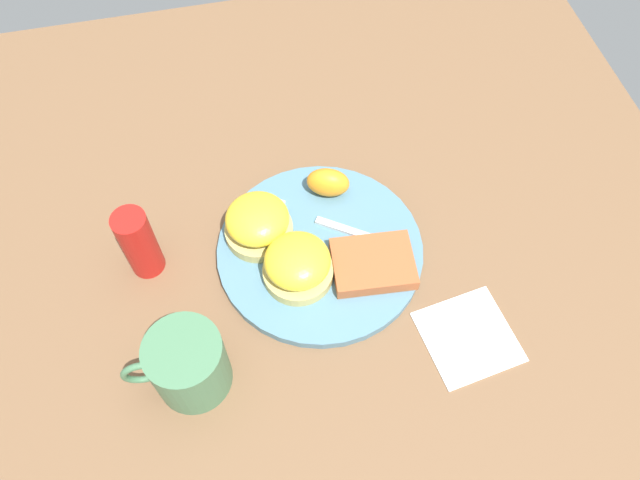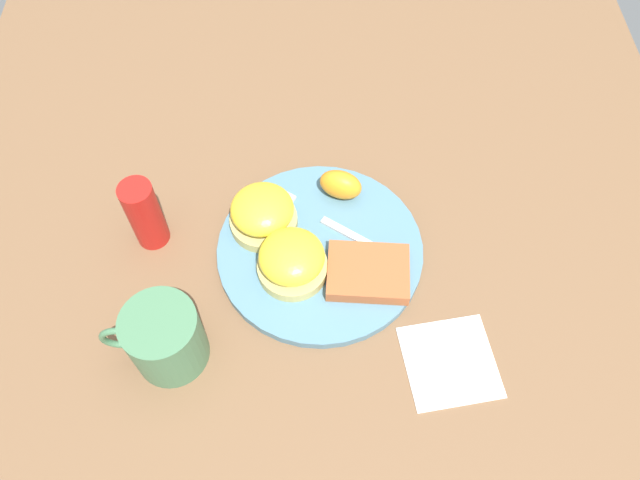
# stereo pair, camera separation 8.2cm
# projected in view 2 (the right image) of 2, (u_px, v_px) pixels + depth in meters

# --- Properties ---
(ground_plane) EXTENTS (1.10, 1.10, 0.00)m
(ground_plane) POSITION_uv_depth(u_px,v_px,m) (320.00, 253.00, 0.85)
(ground_plane) COLOR brown
(plate) EXTENTS (0.28, 0.28, 0.01)m
(plate) POSITION_uv_depth(u_px,v_px,m) (320.00, 250.00, 0.84)
(plate) COLOR slate
(plate) RESTS_ON ground_plane
(sandwich_benedict_left) EXTENTS (0.09, 0.09, 0.06)m
(sandwich_benedict_left) POSITION_uv_depth(u_px,v_px,m) (263.00, 213.00, 0.83)
(sandwich_benedict_left) COLOR tan
(sandwich_benedict_left) RESTS_ON plate
(sandwich_benedict_right) EXTENTS (0.09, 0.09, 0.06)m
(sandwich_benedict_right) POSITION_uv_depth(u_px,v_px,m) (292.00, 260.00, 0.79)
(sandwich_benedict_right) COLOR tan
(sandwich_benedict_right) RESTS_ON plate
(hashbrown_patty) EXTENTS (0.11, 0.09, 0.02)m
(hashbrown_patty) POSITION_uv_depth(u_px,v_px,m) (368.00, 272.00, 0.80)
(hashbrown_patty) COLOR #9F502B
(hashbrown_patty) RESTS_ON plate
(orange_wedge) EXTENTS (0.07, 0.05, 0.04)m
(orange_wedge) POSITION_uv_depth(u_px,v_px,m) (341.00, 185.00, 0.86)
(orange_wedge) COLOR orange
(orange_wedge) RESTS_ON plate
(fork) EXTENTS (0.17, 0.12, 0.00)m
(fork) POSITION_uv_depth(u_px,v_px,m) (318.00, 217.00, 0.86)
(fork) COLOR silver
(fork) RESTS_ON plate
(cup) EXTENTS (0.12, 0.09, 0.10)m
(cup) POSITION_uv_depth(u_px,v_px,m) (164.00, 338.00, 0.73)
(cup) COLOR #42704C
(cup) RESTS_ON ground_plane
(napkin) EXTENTS (0.12, 0.12, 0.00)m
(napkin) POSITION_uv_depth(u_px,v_px,m) (450.00, 362.00, 0.76)
(napkin) COLOR white
(napkin) RESTS_ON ground_plane
(condiment_bottle) EXTENTS (0.04, 0.04, 0.11)m
(condiment_bottle) POSITION_uv_depth(u_px,v_px,m) (145.00, 214.00, 0.81)
(condiment_bottle) COLOR #B21914
(condiment_bottle) RESTS_ON ground_plane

